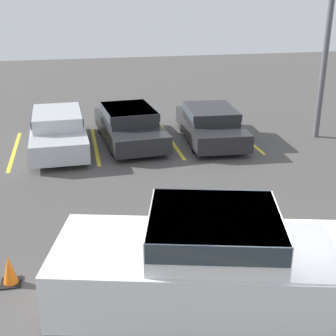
{
  "coord_description": "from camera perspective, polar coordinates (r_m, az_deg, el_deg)",
  "views": [
    {
      "loc": [
        -3.34,
        -6.3,
        5.1
      ],
      "look_at": [
        -1.21,
        4.0,
        1.0
      ],
      "focal_mm": 50.0,
      "sensor_mm": 36.0,
      "label": 1
    }
  ],
  "objects": [
    {
      "name": "ground_plane",
      "position": [
        8.76,
        13.63,
        -14.98
      ],
      "size": [
        60.0,
        60.0,
        0.0
      ],
      "primitive_type": "plane",
      "color": "#4C4947"
    },
    {
      "name": "stall_stripe_a",
      "position": [
        16.33,
        -18.21,
        2.02
      ],
      "size": [
        0.12,
        4.06,
        0.01
      ],
      "primitive_type": "cube",
      "color": "yellow",
      "rests_on": "ground_plane"
    },
    {
      "name": "stall_stripe_b",
      "position": [
        16.21,
        -8.85,
        2.73
      ],
      "size": [
        0.12,
        4.06,
        0.01
      ],
      "primitive_type": "cube",
      "color": "yellow",
      "rests_on": "ground_plane"
    },
    {
      "name": "stall_stripe_c",
      "position": [
        16.53,
        0.41,
        3.35
      ],
      "size": [
        0.12,
        4.06,
        0.01
      ],
      "primitive_type": "cube",
      "color": "yellow",
      "rests_on": "ground_plane"
    },
    {
      "name": "stall_stripe_d",
      "position": [
        17.26,
        9.11,
        3.86
      ],
      "size": [
        0.12,
        4.06,
        0.01
      ],
      "primitive_type": "cube",
      "color": "yellow",
      "rests_on": "ground_plane"
    },
    {
      "name": "pickup_truck",
      "position": [
        7.74,
        7.81,
        -11.66
      ],
      "size": [
        6.03,
        3.39,
        1.82
      ],
      "rotation": [
        0.0,
        0.0,
        -0.25
      ],
      "color": "white",
      "rests_on": "ground_plane"
    },
    {
      "name": "parked_sedan_a",
      "position": [
        15.97,
        -13.25,
        4.65
      ],
      "size": [
        1.87,
        4.53,
        1.26
      ],
      "rotation": [
        0.0,
        0.0,
        -1.54
      ],
      "color": "#B7BABF",
      "rests_on": "ground_plane"
    },
    {
      "name": "parked_sedan_b",
      "position": [
        16.32,
        -4.75,
        5.39
      ],
      "size": [
        2.17,
        4.49,
        1.21
      ],
      "rotation": [
        0.0,
        0.0,
        -1.49
      ],
      "color": "#232326",
      "rests_on": "ground_plane"
    },
    {
      "name": "parked_sedan_c",
      "position": [
        16.51,
        5.21,
        5.49
      ],
      "size": [
        2.05,
        4.31,
        1.16
      ],
      "rotation": [
        0.0,
        0.0,
        -1.63
      ],
      "color": "#232326",
      "rests_on": "ground_plane"
    },
    {
      "name": "light_post",
      "position": [
        17.14,
        18.87,
        15.07
      ],
      "size": [
        0.7,
        0.36,
        5.95
      ],
      "color": "#515156",
      "rests_on": "ground_plane"
    },
    {
      "name": "traffic_cone",
      "position": [
        9.16,
        -18.75,
        -11.82
      ],
      "size": [
        0.37,
        0.37,
        0.58
      ],
      "color": "black",
      "rests_on": "ground_plane"
    }
  ]
}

